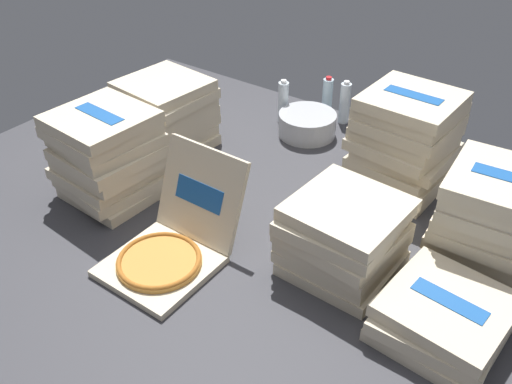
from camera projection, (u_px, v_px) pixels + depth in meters
The scene contains 12 objects.
ground_plane at pixel (251, 237), 2.30m from camera, with size 3.20×2.40×0.02m, color #38383D.
open_pizza_box at pixel (172, 242), 2.13m from camera, with size 0.38×0.53×0.39m.
pizza_stack_right_mid at pixel (167, 114), 2.80m from camera, with size 0.43×0.42×0.35m.
pizza_stack_left_far at pixel (443, 318), 1.83m from camera, with size 0.42×0.42×0.15m.
pizza_stack_left_near at pixel (405, 142), 2.47m from camera, with size 0.43×0.44×0.46m.
pizza_stack_right_near at pixel (108, 156), 2.42m from camera, with size 0.43×0.44×0.41m.
pizza_stack_center_near at pixel (495, 221), 2.04m from camera, with size 0.42×0.42×0.41m.
pizza_stack_right_far at pixel (343, 237), 2.05m from camera, with size 0.41×0.42×0.30m.
ice_bucket at pixel (307, 124), 2.95m from camera, with size 0.31×0.31×0.12m, color #B7BABF.
water_bottle_0 at pixel (345, 103), 3.03m from camera, with size 0.06×0.06×0.24m.
water_bottle_1 at pixel (327, 98), 3.08m from camera, with size 0.06×0.06×0.24m.
water_bottle_2 at pixel (283, 102), 3.04m from camera, with size 0.06×0.06×0.24m.
Camera 1 is at (1.05, -1.42, 1.47)m, focal length 39.02 mm.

